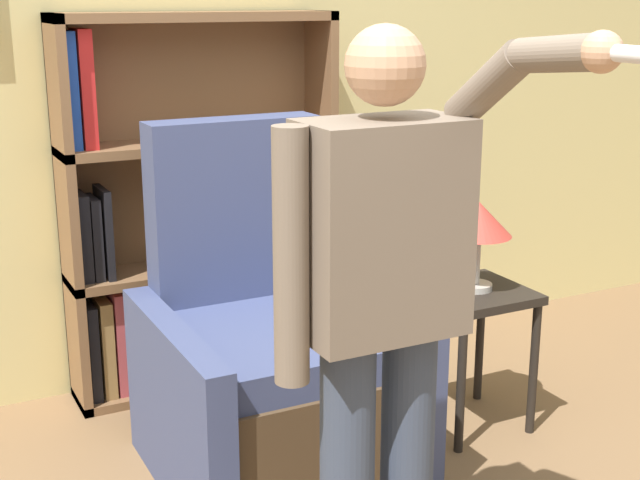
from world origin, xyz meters
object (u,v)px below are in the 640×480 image
object	(u,v)px
person_standing	(382,305)
side_table	(473,315)
bookcase	(181,212)
armchair	(269,369)
table_lamp	(478,222)

from	to	relation	value
person_standing	side_table	xyz separation A→B (m)	(0.97, 0.88, -0.48)
person_standing	bookcase	bearing A→B (deg)	88.52
armchair	side_table	bearing A→B (deg)	-4.72
side_table	table_lamp	world-z (taller)	table_lamp
side_table	table_lamp	bearing A→B (deg)	0.00
armchair	side_table	xyz separation A→B (m)	(0.88, -0.07, 0.09)
table_lamp	bookcase	bearing A→B (deg)	134.66
side_table	person_standing	bearing A→B (deg)	-137.71
bookcase	person_standing	distance (m)	1.82
bookcase	table_lamp	size ratio (longest dim) A/B	4.60
armchair	person_standing	bearing A→B (deg)	-95.13
bookcase	person_standing	xyz separation A→B (m)	(-0.05, -1.81, 0.15)
person_standing	side_table	world-z (taller)	person_standing
bookcase	side_table	size ratio (longest dim) A/B	2.82
armchair	table_lamp	bearing A→B (deg)	-4.72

